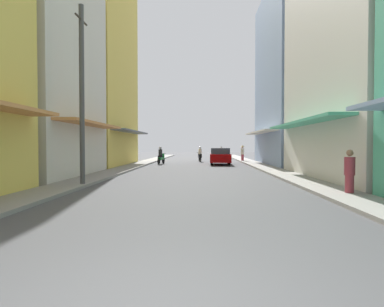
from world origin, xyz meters
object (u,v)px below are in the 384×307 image
motorbike_white (222,155)px  motorbike_black (200,155)px  motorbike_orange (221,154)px  pedestrian_midway (243,152)px  pedestrian_far (350,173)px  parked_car (220,156)px  motorbike_green (161,156)px  utility_pole (82,94)px

motorbike_white → motorbike_black: 6.18m
motorbike_white → motorbike_orange: motorbike_orange is taller
motorbike_white → motorbike_black: bearing=-115.5°
pedestrian_midway → pedestrian_far: (0.73, -22.67, -0.19)m
motorbike_orange → pedestrian_midway: size_ratio=1.05×
parked_car → motorbike_green: bearing=172.2°
pedestrian_far → parked_car: bearing=100.6°
utility_pole → pedestrian_midway: bearing=66.1°
motorbike_green → utility_pole: bearing=-94.1°
parked_car → pedestrian_far: 17.93m
motorbike_black → motorbike_green: 5.70m
motorbike_white → utility_pole: bearing=-105.6°
parked_car → pedestrian_midway: (2.58, 5.04, 0.22)m
utility_pole → motorbike_green: bearing=85.9°
parked_car → pedestrian_midway: bearing=62.9°
motorbike_white → parked_car: (-0.84, -10.80, 0.24)m
parked_car → utility_pole: size_ratio=0.56×
pedestrian_midway → utility_pole: 22.55m
motorbike_orange → parked_car: 6.66m
motorbike_orange → parked_car: size_ratio=0.43×
pedestrian_far → motorbike_black: bearing=102.6°
parked_car → pedestrian_midway: 5.67m
motorbike_orange → pedestrian_far: (2.81, -24.27, 0.07)m
motorbike_green → pedestrian_midway: bearing=28.7°
motorbike_black → motorbike_green: (-3.49, -4.50, 0.00)m
motorbike_black → parked_car: (1.81, -5.23, 0.04)m
motorbike_black → motorbike_orange: 2.71m
motorbike_white → motorbike_orange: bearing=-94.8°
motorbike_orange → parked_car: motorbike_orange is taller
pedestrian_far → motorbike_green: bearing=115.1°
motorbike_orange → utility_pole: bearing=-107.5°
motorbike_green → utility_pole: utility_pole is taller
motorbike_white → parked_car: bearing=-94.5°
motorbike_white → motorbike_green: motorbike_green is taller
motorbike_white → parked_car: parked_car is taller
motorbike_green → parked_car: (5.31, -0.72, 0.04)m
pedestrian_far → utility_pole: utility_pole is taller
motorbike_green → pedestrian_midway: pedestrian_midway is taller
motorbike_black → pedestrian_midway: 4.40m
motorbike_white → motorbike_black: size_ratio=0.97×
motorbike_white → pedestrian_far: pedestrian_far is taller
motorbike_black → utility_pole: bearing=-102.7°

